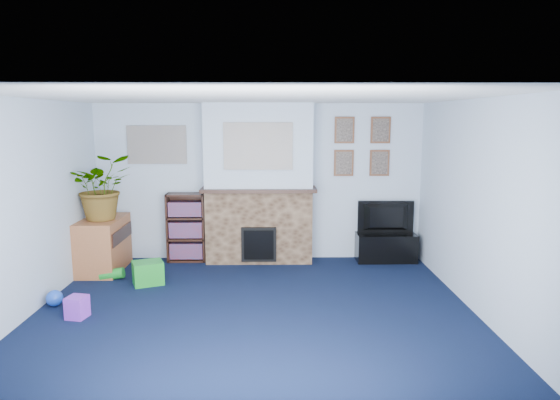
{
  "coord_description": "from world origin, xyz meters",
  "views": [
    {
      "loc": [
        0.22,
        -5.39,
        2.19
      ],
      "look_at": [
        0.3,
        0.85,
        1.15
      ],
      "focal_mm": 32.0,
      "sensor_mm": 36.0,
      "label": 1
    }
  ],
  "objects_px": {
    "television": "(387,218)",
    "sideboard": "(103,247)",
    "tv_stand": "(386,247)",
    "bookshelf": "(187,229)"
  },
  "relations": [
    {
      "from": "sideboard",
      "to": "tv_stand",
      "type": "bearing_deg",
      "value": 5.5
    },
    {
      "from": "tv_stand",
      "to": "bookshelf",
      "type": "relative_size",
      "value": 0.86
    },
    {
      "from": "television",
      "to": "tv_stand",
      "type": "bearing_deg",
      "value": 90.79
    },
    {
      "from": "television",
      "to": "sideboard",
      "type": "relative_size",
      "value": 0.88
    },
    {
      "from": "tv_stand",
      "to": "television",
      "type": "xyz_separation_m",
      "value": [
        0.0,
        0.02,
        0.45
      ]
    },
    {
      "from": "tv_stand",
      "to": "sideboard",
      "type": "bearing_deg",
      "value": -174.5
    },
    {
      "from": "tv_stand",
      "to": "sideboard",
      "type": "distance_m",
      "value": 4.21
    },
    {
      "from": "bookshelf",
      "to": "sideboard",
      "type": "height_order",
      "value": "bookshelf"
    },
    {
      "from": "tv_stand",
      "to": "sideboard",
      "type": "xyz_separation_m",
      "value": [
        -4.19,
        -0.4,
        0.12
      ]
    },
    {
      "from": "bookshelf",
      "to": "sideboard",
      "type": "xyz_separation_m",
      "value": [
        -1.12,
        -0.48,
        -0.15
      ]
    }
  ]
}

